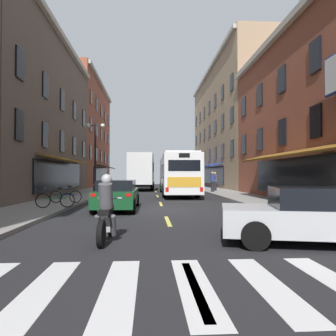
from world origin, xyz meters
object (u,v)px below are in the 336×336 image
object	(u,v)px
box_truck	(142,172)
sedan_mid	(117,194)
pedestrian_mid	(215,181)
motorcycle_rider	(106,213)
bicycle_mid	(66,196)
pedestrian_near	(213,181)
bicycle_near	(55,200)
sedan_near	(321,215)
transit_bus	(177,174)
street_lamp_twin	(95,155)

from	to	relation	value
box_truck	sedan_mid	distance (m)	18.02
box_truck	pedestrian_mid	xyz separation A→B (m)	(6.98, -3.49, -0.89)
motorcycle_rider	bicycle_mid	world-z (taller)	motorcycle_rider
pedestrian_mid	pedestrian_near	bearing A→B (deg)	-34.53
sedan_mid	pedestrian_near	size ratio (longest dim) A/B	2.67
pedestrian_near	pedestrian_mid	bearing A→B (deg)	-49.81
bicycle_near	pedestrian_mid	xyz separation A→B (m)	(10.50, 14.71, 0.54)
motorcycle_rider	pedestrian_near	bearing A→B (deg)	71.13
sedan_near	bicycle_mid	xyz separation A→B (m)	(-8.47, 9.82, -0.19)
motorcycle_rider	bicycle_near	distance (m)	7.48
box_truck	motorcycle_rider	size ratio (longest dim) A/B	3.47
sedan_near	bicycle_near	size ratio (longest dim) A/B	2.83
pedestrian_near	pedestrian_mid	xyz separation A→B (m)	(0.64, 1.98, -0.04)
sedan_mid	pedestrian_mid	distance (m)	16.40
sedan_near	pedestrian_near	bearing A→B (deg)	85.59
motorcycle_rider	pedestrian_mid	xyz separation A→B (m)	(7.30, 21.47, 0.33)
box_truck	sedan_near	world-z (taller)	box_truck
motorcycle_rider	transit_bus	bearing A→B (deg)	79.27
street_lamp_twin	box_truck	bearing A→B (deg)	68.77
motorcycle_rider	bicycle_near	bearing A→B (deg)	115.34
sedan_mid	transit_bus	bearing A→B (deg)	70.64
bicycle_near	street_lamp_twin	world-z (taller)	street_lamp_twin
sedan_near	pedestrian_mid	bearing A→B (deg)	84.34
box_truck	bicycle_near	world-z (taller)	box_truck
transit_bus	sedan_near	bearing A→B (deg)	-84.62
bicycle_near	street_lamp_twin	bearing A→B (deg)	88.95
pedestrian_near	bicycle_near	bearing A→B (deg)	110.27
pedestrian_near	sedan_near	bearing A→B (deg)	143.64
box_truck	bicycle_mid	xyz separation A→B (m)	(-3.68, -15.79, -1.43)
pedestrian_near	bicycle_mid	bearing A→B (deg)	103.87
pedestrian_near	motorcycle_rider	bearing A→B (deg)	129.17
box_truck	sedan_mid	bearing A→B (deg)	-92.38
pedestrian_mid	street_lamp_twin	size ratio (longest dim) A/B	0.32
transit_bus	sedan_mid	world-z (taller)	transit_bus
sedan_mid	pedestrian_near	distance (m)	14.36
transit_bus	motorcycle_rider	distance (m)	18.16
bicycle_mid	pedestrian_near	xyz separation A→B (m)	(10.02, 10.32, 0.58)
street_lamp_twin	bicycle_near	bearing A→B (deg)	-91.05
transit_bus	sedan_near	size ratio (longest dim) A/B	2.43
sedan_near	motorcycle_rider	distance (m)	5.15
transit_bus	sedan_near	xyz separation A→B (m)	(1.74, -18.46, -1.01)
sedan_mid	street_lamp_twin	distance (m)	9.99
box_truck	sedan_near	distance (m)	26.08
bicycle_mid	pedestrian_mid	size ratio (longest dim) A/B	0.98
sedan_mid	street_lamp_twin	xyz separation A→B (m)	(-2.60, 9.34, 2.42)
sedan_near	street_lamp_twin	size ratio (longest dim) A/B	0.89
bicycle_near	sedan_mid	bearing A→B (deg)	5.07
box_truck	sedan_near	size ratio (longest dim) A/B	1.50
transit_bus	pedestrian_mid	size ratio (longest dim) A/B	6.69
transit_bus	bicycle_near	distance (m)	12.92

